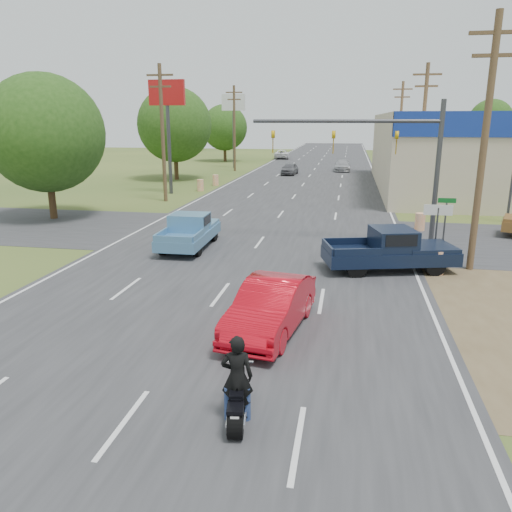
% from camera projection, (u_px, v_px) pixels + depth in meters
% --- Properties ---
extents(ground, '(200.00, 200.00, 0.00)m').
position_uv_depth(ground, '(124.00, 424.00, 10.28)').
color(ground, '#375020').
rests_on(ground, ground).
extents(main_road, '(15.00, 180.00, 0.02)m').
position_uv_depth(main_road, '(303.00, 185.00, 48.22)').
color(main_road, '#2D2D30').
rests_on(main_road, ground).
extents(cross_road, '(120.00, 10.00, 0.02)m').
position_uv_depth(cross_road, '(266.00, 234.00, 27.35)').
color(cross_road, '#2D2D30').
rests_on(cross_road, ground).
extents(utility_pole_1, '(2.00, 0.28, 10.00)m').
position_uv_depth(utility_pole_1, '(485.00, 139.00, 19.54)').
color(utility_pole_1, '#4C3823').
rests_on(utility_pole_1, ground).
extents(utility_pole_2, '(2.00, 0.28, 10.00)m').
position_uv_depth(utility_pole_2, '(423.00, 130.00, 36.61)').
color(utility_pole_2, '#4C3823').
rests_on(utility_pole_2, ground).
extents(utility_pole_3, '(2.00, 0.28, 10.00)m').
position_uv_depth(utility_pole_3, '(400.00, 127.00, 53.69)').
color(utility_pole_3, '#4C3823').
rests_on(utility_pole_3, ground).
extents(utility_pole_5, '(2.00, 0.28, 10.00)m').
position_uv_depth(utility_pole_5, '(162.00, 130.00, 37.11)').
color(utility_pole_5, '#4C3823').
rests_on(utility_pole_5, ground).
extents(utility_pole_6, '(2.00, 0.28, 10.00)m').
position_uv_depth(utility_pole_6, '(234.00, 126.00, 59.87)').
color(utility_pole_6, '#4C3823').
rests_on(utility_pole_6, ground).
extents(tree_0, '(7.14, 7.14, 8.84)m').
position_uv_depth(tree_0, '(45.00, 133.00, 30.33)').
color(tree_0, '#422D19').
rests_on(tree_0, ground).
extents(tree_1, '(7.56, 7.56, 9.36)m').
position_uv_depth(tree_1, '(174.00, 125.00, 51.02)').
color(tree_1, '#422D19').
rests_on(tree_1, ground).
extents(tree_2, '(6.72, 6.72, 8.32)m').
position_uv_depth(tree_2, '(225.00, 128.00, 74.07)').
color(tree_2, '#422D19').
rests_on(tree_2, ground).
extents(tree_4, '(9.24, 9.24, 11.44)m').
position_uv_depth(tree_4, '(15.00, 116.00, 89.29)').
color(tree_4, '#422D19').
rests_on(tree_4, ground).
extents(tree_5, '(7.98, 7.98, 9.88)m').
position_uv_depth(tree_5, '(490.00, 121.00, 93.56)').
color(tree_5, '#422D19').
rests_on(tree_5, ground).
extents(tree_6, '(8.82, 8.82, 10.92)m').
position_uv_depth(tree_6, '(185.00, 118.00, 103.94)').
color(tree_6, '#422D19').
rests_on(tree_6, ground).
extents(barrel_0, '(0.56, 0.56, 1.00)m').
position_uv_depth(barrel_0, '(437.00, 262.00, 20.13)').
color(barrel_0, orange).
rests_on(barrel_0, ground).
extents(barrel_1, '(0.56, 0.56, 1.00)m').
position_uv_depth(barrel_1, '(420.00, 222.00, 28.12)').
color(barrel_1, orange).
rests_on(barrel_1, ground).
extents(barrel_2, '(0.56, 0.56, 1.00)m').
position_uv_depth(barrel_2, '(200.00, 185.00, 43.89)').
color(barrel_2, orange).
rests_on(barrel_2, ground).
extents(barrel_3, '(0.56, 0.56, 1.00)m').
position_uv_depth(barrel_3, '(216.00, 180.00, 47.63)').
color(barrel_3, orange).
rests_on(barrel_3, ground).
extents(pole_sign_left_near, '(3.00, 0.35, 9.20)m').
position_uv_depth(pole_sign_left_near, '(167.00, 106.00, 40.59)').
color(pole_sign_left_near, '#3F3F44').
rests_on(pole_sign_left_near, ground).
extents(pole_sign_left_far, '(3.00, 0.35, 9.20)m').
position_uv_depth(pole_sign_left_far, '(234.00, 111.00, 63.35)').
color(pole_sign_left_far, '#3F3F44').
rests_on(pole_sign_left_far, ground).
extents(lane_sign, '(1.20, 0.08, 2.52)m').
position_uv_depth(lane_sign, '(437.00, 219.00, 21.62)').
color(lane_sign, '#3F3F44').
rests_on(lane_sign, ground).
extents(street_name_sign, '(0.80, 0.08, 2.61)m').
position_uv_depth(street_name_sign, '(445.00, 220.00, 23.01)').
color(street_name_sign, '#3F3F44').
rests_on(street_name_sign, ground).
extents(signal_mast, '(9.12, 0.40, 7.00)m').
position_uv_depth(signal_mast, '(382.00, 147.00, 24.12)').
color(signal_mast, '#3F3F44').
rests_on(signal_mast, ground).
extents(red_convertible, '(2.34, 4.87, 1.54)m').
position_uv_depth(red_convertible, '(271.00, 307.00, 14.58)').
color(red_convertible, red).
rests_on(red_convertible, ground).
extents(motorcycle, '(0.69, 2.01, 1.02)m').
position_uv_depth(motorcycle, '(237.00, 402.00, 10.26)').
color(motorcycle, black).
rests_on(motorcycle, ground).
extents(rider, '(0.72, 0.53, 1.81)m').
position_uv_depth(rider, '(237.00, 381.00, 10.18)').
color(rider, black).
rests_on(rider, ground).
extents(blue_pickup, '(2.03, 5.07, 1.67)m').
position_uv_depth(blue_pickup, '(190.00, 230.00, 24.36)').
color(blue_pickup, black).
rests_on(blue_pickup, ground).
extents(navy_pickup, '(5.69, 3.38, 1.77)m').
position_uv_depth(navy_pickup, '(393.00, 249.00, 20.59)').
color(navy_pickup, black).
rests_on(navy_pickup, ground).
extents(distant_car_grey, '(1.84, 4.02, 1.33)m').
position_uv_depth(distant_car_grey, '(290.00, 169.00, 56.84)').
color(distant_car_grey, '#5E5E63').
rests_on(distant_car_grey, ground).
extents(distant_car_silver, '(1.93, 4.71, 1.37)m').
position_uv_depth(distant_car_silver, '(342.00, 165.00, 60.94)').
color(distant_car_silver, '#A9A9AE').
rests_on(distant_car_silver, ground).
extents(distant_car_white, '(2.87, 5.27, 1.40)m').
position_uv_depth(distant_car_white, '(282.00, 154.00, 80.31)').
color(distant_car_white, silver).
rests_on(distant_car_white, ground).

